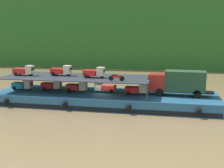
# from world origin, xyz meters

# --- Properties ---
(ground_plane) EXTENTS (400.00, 400.00, 0.00)m
(ground_plane) POSITION_xyz_m (0.00, 0.00, 0.00)
(ground_plane) COLOR olive
(hillside_far_bank) EXTENTS (121.19, 40.58, 33.13)m
(hillside_far_bank) POSITION_xyz_m (0.00, 57.06, 18.66)
(hillside_far_bank) COLOR #286023
(hillside_far_bank) RESTS_ON ground
(cargo_barge) EXTENTS (28.67, 8.73, 1.50)m
(cargo_barge) POSITION_xyz_m (0.00, -0.02, 0.75)
(cargo_barge) COLOR #23567A
(cargo_barge) RESTS_ON ground
(covered_lorry) EXTENTS (7.92, 2.54, 3.10)m
(covered_lorry) POSITION_xyz_m (9.35, 0.23, 3.19)
(covered_lorry) COLOR maroon
(covered_lorry) RESTS_ON cargo_barge
(cargo_rack) EXTENTS (19.47, 7.40, 2.00)m
(cargo_rack) POSITION_xyz_m (-3.80, 0.00, 3.44)
(cargo_rack) COLOR #2D333D
(cargo_rack) RESTS_ON cargo_barge
(mini_truck_lower_stern) EXTENTS (2.75, 1.21, 1.38)m
(mini_truck_lower_stern) POSITION_xyz_m (-11.35, -0.28, 2.19)
(mini_truck_lower_stern) COLOR teal
(mini_truck_lower_stern) RESTS_ON cargo_barge
(mini_truck_lower_aft) EXTENTS (2.75, 1.21, 1.38)m
(mini_truck_lower_aft) POSITION_xyz_m (-7.44, 0.48, 2.19)
(mini_truck_lower_aft) COLOR red
(mini_truck_lower_aft) RESTS_ON cargo_barge
(mini_truck_lower_mid) EXTENTS (2.76, 1.24, 1.38)m
(mini_truck_lower_mid) POSITION_xyz_m (-3.69, 0.01, 2.19)
(mini_truck_lower_mid) COLOR red
(mini_truck_lower_mid) RESTS_ON cargo_barge
(mini_truck_lower_fore) EXTENTS (2.75, 1.22, 1.38)m
(mini_truck_lower_fore) POSITION_xyz_m (0.02, 0.31, 2.19)
(mini_truck_lower_fore) COLOR red
(mini_truck_lower_fore) RESTS_ON cargo_barge
(mini_truck_lower_bow) EXTENTS (2.77, 1.26, 1.38)m
(mini_truck_lower_bow) POSITION_xyz_m (4.21, -0.14, 2.19)
(mini_truck_lower_bow) COLOR red
(mini_truck_lower_bow) RESTS_ON cargo_barge
(mini_truck_upper_stern) EXTENTS (2.76, 1.23, 1.38)m
(mini_truck_upper_stern) POSITION_xyz_m (-11.01, -0.35, 4.19)
(mini_truck_upper_stern) COLOR red
(mini_truck_upper_stern) RESTS_ON cargo_rack
(mini_truck_upper_mid) EXTENTS (2.74, 1.21, 1.38)m
(mini_truck_upper_mid) POSITION_xyz_m (-6.01, 0.50, 4.19)
(mini_truck_upper_mid) COLOR red
(mini_truck_upper_mid) RESTS_ON cargo_rack
(mini_truck_upper_fore) EXTENTS (2.78, 1.27, 1.38)m
(mini_truck_upper_fore) POSITION_xyz_m (-1.18, -0.38, 4.19)
(mini_truck_upper_fore) COLOR red
(mini_truck_upper_fore) RESTS_ON cargo_rack
(motorcycle_upper_port) EXTENTS (1.90, 0.55, 0.87)m
(motorcycle_upper_port) POSITION_xyz_m (2.04, -2.22, 3.93)
(motorcycle_upper_port) COLOR black
(motorcycle_upper_port) RESTS_ON cargo_rack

